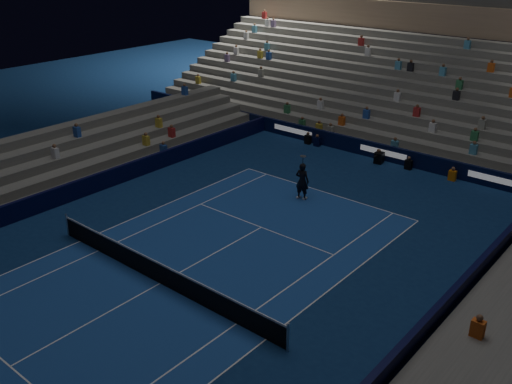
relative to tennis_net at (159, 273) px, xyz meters
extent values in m
plane|color=navy|center=(0.00, 0.00, -0.50)|extent=(90.00, 90.00, 0.00)
cube|color=navy|center=(0.00, 0.00, -0.50)|extent=(10.97, 23.77, 0.01)
cube|color=black|center=(0.00, 18.50, 0.00)|extent=(44.00, 0.25, 1.00)
cube|color=black|center=(9.70, 0.00, 0.00)|extent=(0.25, 37.00, 1.00)
cube|color=black|center=(-9.70, 0.00, 0.00)|extent=(0.25, 37.00, 1.00)
cube|color=slate|center=(0.00, 19.50, -0.25)|extent=(44.00, 1.00, 0.50)
cube|color=slate|center=(0.00, 20.50, 0.00)|extent=(44.00, 1.00, 1.00)
cube|color=slate|center=(0.00, 21.50, 0.25)|extent=(44.00, 1.00, 1.50)
cube|color=slate|center=(0.00, 22.50, 0.50)|extent=(44.00, 1.00, 2.00)
cube|color=slate|center=(0.00, 23.50, 0.75)|extent=(44.00, 1.00, 2.50)
cube|color=slate|center=(0.00, 24.50, 1.00)|extent=(44.00, 1.00, 3.00)
cube|color=slate|center=(0.00, 25.50, 1.25)|extent=(44.00, 1.00, 3.50)
cube|color=slate|center=(0.00, 26.50, 1.50)|extent=(44.00, 1.00, 4.00)
cube|color=slate|center=(0.00, 27.50, 1.75)|extent=(44.00, 1.00, 4.50)
cube|color=slate|center=(0.00, 28.50, 2.00)|extent=(44.00, 1.00, 5.00)
cube|color=slate|center=(0.00, 29.50, 2.25)|extent=(44.00, 1.00, 5.50)
cube|color=slate|center=(0.00, 30.50, 2.50)|extent=(44.00, 1.00, 6.00)
cube|color=#997B5E|center=(0.00, 31.60, 6.60)|extent=(44.00, 0.60, 2.20)
cube|color=slate|center=(-10.50, 0.00, -0.25)|extent=(1.00, 37.00, 0.50)
cube|color=slate|center=(-11.50, 0.00, 0.00)|extent=(1.00, 37.00, 1.00)
cube|color=slate|center=(-12.50, 0.00, 0.25)|extent=(1.00, 37.00, 1.50)
cylinder|color=#B2B2B7|center=(-6.40, 0.00, 0.05)|extent=(0.10, 0.10, 1.10)
cylinder|color=#B2B2B7|center=(6.40, 0.00, 0.05)|extent=(0.10, 0.10, 1.10)
cube|color=black|center=(0.00, 0.00, -0.05)|extent=(12.80, 0.03, 0.90)
cube|color=white|center=(0.00, 0.00, 0.44)|extent=(12.80, 0.04, 0.08)
imported|color=black|center=(-0.48, 10.37, 0.52)|extent=(0.82, 0.62, 2.04)
cube|color=black|center=(0.03, 17.86, -0.17)|extent=(0.58, 0.67, 0.67)
cylinder|color=black|center=(0.03, 17.38, 0.03)|extent=(0.21, 0.37, 0.16)
camera|label=1|loc=(15.49, -12.50, 12.10)|focal=40.09mm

